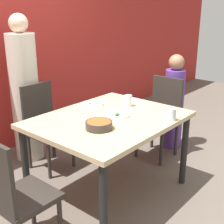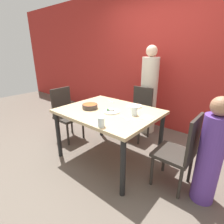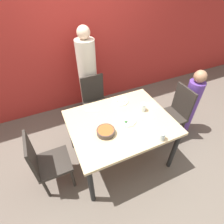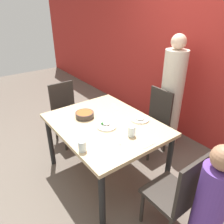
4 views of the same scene
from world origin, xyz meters
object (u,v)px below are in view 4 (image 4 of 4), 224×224
person_child (208,211)px  bowl_curry (85,115)px  person_adult (171,97)px  plate_rice_adult (107,125)px  chair_child_spot (177,193)px  glass_water_tall (132,131)px  chair_adult_spot (154,120)px

person_child → bowl_curry: 1.56m
person_adult → plate_rice_adult: size_ratio=7.40×
bowl_curry → plate_rice_adult: (0.33, 0.08, -0.02)m
chair_child_spot → plate_rice_adult: (-0.92, -0.10, 0.28)m
person_child → glass_water_tall: (-0.91, 0.00, 0.26)m
person_adult → bowl_curry: 1.31m
chair_child_spot → bowl_curry: size_ratio=4.22×
bowl_curry → chair_child_spot: bearing=8.1°
person_adult → person_child: 1.73m
chair_child_spot → person_adult: person_adult is taller
plate_rice_adult → person_child: bearing=4.6°
person_child → glass_water_tall: bearing=179.7°
person_child → chair_adult_spot: bearing=149.0°
chair_adult_spot → chair_child_spot: same height
person_child → bowl_curry: (-1.53, -0.18, 0.24)m
person_child → plate_rice_adult: person_child is taller
person_adult → bowl_curry: bearing=-99.4°
glass_water_tall → plate_rice_adult: bearing=-161.1°
person_child → plate_rice_adult: 1.22m
person_child → glass_water_tall: person_child is taller
person_adult → person_child: person_adult is taller
chair_child_spot → chair_adult_spot: bearing=-127.5°
plate_rice_adult → glass_water_tall: bearing=18.9°
chair_adult_spot → glass_water_tall: bearing=-62.6°
person_child → person_adult: bearing=139.8°
bowl_curry → person_child: bearing=6.6°
chair_adult_spot → chair_child_spot: size_ratio=1.00×
glass_water_tall → chair_adult_spot: bearing=117.4°
chair_adult_spot → person_child: bearing=-31.0°
person_adult → glass_water_tall: person_adult is taller
chair_child_spot → plate_rice_adult: chair_child_spot is taller
chair_adult_spot → plate_rice_adult: chair_adult_spot is taller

